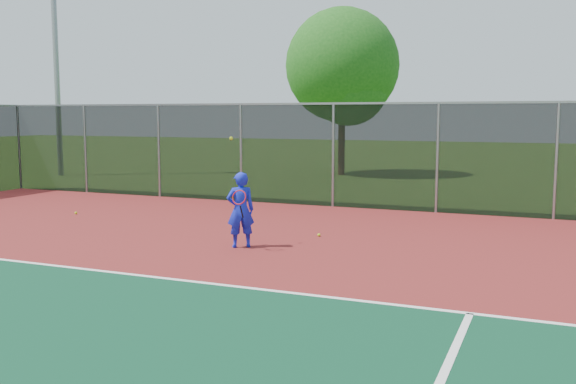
% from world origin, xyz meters
% --- Properties ---
extents(ground, '(120.00, 120.00, 0.00)m').
position_xyz_m(ground, '(0.00, 0.00, 0.00)').
color(ground, '#345C1A').
rests_on(ground, ground).
extents(court_apron, '(30.00, 20.00, 0.02)m').
position_xyz_m(court_apron, '(0.00, 2.00, 0.01)').
color(court_apron, maroon).
rests_on(court_apron, ground).
extents(fence_back, '(30.00, 0.06, 3.03)m').
position_xyz_m(fence_back, '(0.00, 12.00, 1.56)').
color(fence_back, black).
rests_on(fence_back, court_apron).
extents(tennis_player, '(0.67, 0.73, 2.24)m').
position_xyz_m(tennis_player, '(-2.86, 5.76, 0.79)').
color(tennis_player, '#1625D7').
rests_on(tennis_player, court_apron).
extents(practice_ball_1, '(0.07, 0.07, 0.07)m').
position_xyz_m(practice_ball_1, '(-8.95, 7.91, 0.06)').
color(practice_ball_1, '#B9D418').
rests_on(practice_ball_1, court_apron).
extents(practice_ball_4, '(0.07, 0.07, 0.07)m').
position_xyz_m(practice_ball_4, '(-1.78, 7.45, 0.06)').
color(practice_ball_4, '#B9D418').
rests_on(practice_ball_4, court_apron).
extents(floodlight_nw, '(0.90, 0.40, 12.26)m').
position_xyz_m(floodlight_nw, '(-17.42, 16.74, 6.91)').
color(floodlight_nw, gray).
rests_on(floodlight_nw, ground).
extents(tree_back_left, '(5.03, 5.03, 7.39)m').
position_xyz_m(tree_back_left, '(-5.80, 21.69, 4.64)').
color(tree_back_left, '#3D2516').
rests_on(tree_back_left, ground).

